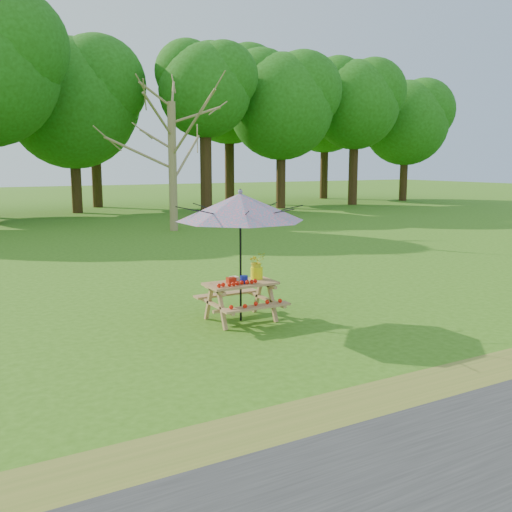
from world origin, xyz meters
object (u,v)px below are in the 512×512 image
bare_tree (170,46)px  picnic_table (241,302)px  flower_bucket (257,265)px  patio_umbrella (240,207)px

bare_tree → picnic_table: 14.94m
picnic_table → flower_bucket: flower_bucket is taller
picnic_table → patio_umbrella: 1.62m
picnic_table → patio_umbrella: patio_umbrella is taller
patio_umbrella → bare_tree: bearing=73.6°
flower_bucket → patio_umbrella: bearing=-162.5°
patio_umbrella → flower_bucket: patio_umbrella is taller
picnic_table → patio_umbrella: size_ratio=0.47×
bare_tree → patio_umbrella: size_ratio=4.13×
patio_umbrella → flower_bucket: 1.10m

